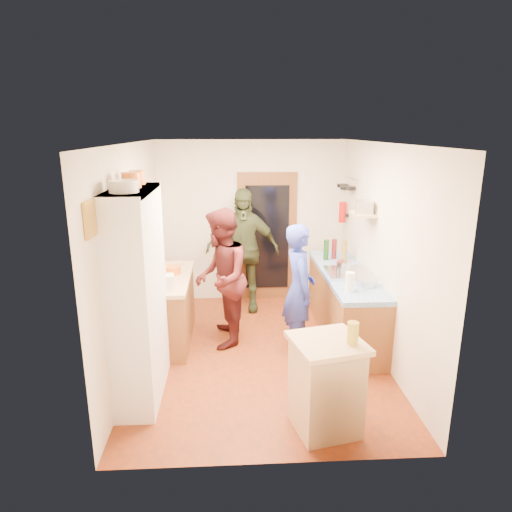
{
  "coord_description": "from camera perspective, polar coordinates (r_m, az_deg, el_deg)",
  "views": [
    {
      "loc": [
        -0.34,
        -5.26,
        2.75
      ],
      "look_at": [
        -0.03,
        0.15,
        1.24
      ],
      "focal_mm": 32.0,
      "sensor_mm": 36.0,
      "label": 1
    }
  ],
  "objects": [
    {
      "name": "floor",
      "position": [
        5.95,
        0.42,
        -12.1
      ],
      "size": [
        3.0,
        4.0,
        0.02
      ],
      "primitive_type": "cube",
      "color": "maroon",
      "rests_on": "ground"
    },
    {
      "name": "wall_back",
      "position": [
        7.42,
        -0.56,
        4.28
      ],
      "size": [
        3.0,
        0.02,
        2.6
      ],
      "primitive_type": "cube",
      "color": "silver",
      "rests_on": "ground"
    },
    {
      "name": "person_left",
      "position": [
        5.93,
        -4.06,
        -2.66
      ],
      "size": [
        0.7,
        0.89,
        1.8
      ],
      "primitive_type": "imported",
      "rotation": [
        0.0,
        0.0,
        -1.6
      ],
      "color": "#421515",
      "rests_on": "ground"
    },
    {
      "name": "island_top",
      "position": [
        4.25,
        8.95,
        -10.69
      ],
      "size": [
        0.74,
        0.74,
        0.05
      ],
      "primitive_type": "cube",
      "rotation": [
        0.0,
        0.0,
        0.23
      ],
      "color": "#D7AF83",
      "rests_on": "island_base"
    },
    {
      "name": "bottle_c",
      "position": [
        6.76,
        10.99,
        0.66
      ],
      "size": [
        0.08,
        0.08,
        0.29
      ],
      "primitive_type": "cylinder",
      "rotation": [
        0.0,
        0.0,
        -0.05
      ],
      "color": "olive",
      "rests_on": "right_counter_top"
    },
    {
      "name": "picture_frame",
      "position": [
        3.94,
        -20.05,
        4.37
      ],
      "size": [
        0.03,
        0.25,
        0.3
      ],
      "primitive_type": "cube",
      "color": "gold",
      "rests_on": "wall_left"
    },
    {
      "name": "pan_hang_b",
      "position": [
        7.08,
        11.13,
        8.37
      ],
      "size": [
        0.16,
        0.16,
        0.05
      ],
      "primitive_type": "cylinder",
      "color": "black",
      "rests_on": "pan_rail"
    },
    {
      "name": "orange_pot_a",
      "position": [
        4.65,
        -15.33,
        9.14
      ],
      "size": [
        0.19,
        0.19,
        0.15
      ],
      "primitive_type": "cylinder",
      "color": "orange",
      "rests_on": "hutch_top_shelf"
    },
    {
      "name": "orange_pot_b",
      "position": [
        4.95,
        -14.62,
        9.5
      ],
      "size": [
        0.16,
        0.16,
        0.14
      ],
      "primitive_type": "cylinder",
      "color": "orange",
      "rests_on": "hutch_top_shelf"
    },
    {
      "name": "person_hob",
      "position": [
        5.71,
        5.77,
        -4.22
      ],
      "size": [
        0.43,
        0.63,
        1.65
      ],
      "primitive_type": "imported",
      "rotation": [
        0.0,
        0.0,
        1.64
      ],
      "color": "#2A38A0",
      "rests_on": "ground"
    },
    {
      "name": "pan_rail",
      "position": [
        7.05,
        11.72,
        9.54
      ],
      "size": [
        0.02,
        0.65,
        0.02
      ],
      "primitive_type": "cylinder",
      "rotation": [
        1.57,
        0.0,
        0.0
      ],
      "color": "silver",
      "rests_on": "wall_right"
    },
    {
      "name": "hutch_body",
      "position": [
        4.85,
        -14.5,
        -4.87
      ],
      "size": [
        0.4,
        1.2,
        2.2
      ],
      "primitive_type": "cube",
      "color": "white",
      "rests_on": "ground"
    },
    {
      "name": "kettle",
      "position": [
        5.91,
        -11.96,
        -2.12
      ],
      "size": [
        0.2,
        0.2,
        0.18
      ],
      "primitive_type": "cylinder",
      "rotation": [
        0.0,
        0.0,
        0.3
      ],
      "color": "white",
      "rests_on": "left_counter_top"
    },
    {
      "name": "ext_bracket",
      "position": [
        7.31,
        11.19,
        5.01
      ],
      "size": [
        0.06,
        0.1,
        0.04
      ],
      "primitive_type": "cube",
      "color": "black",
      "rests_on": "wall_right"
    },
    {
      "name": "door_frame",
      "position": [
        7.45,
        1.38,
        2.36
      ],
      "size": [
        0.95,
        0.06,
        2.1
      ],
      "primitive_type": "cube",
      "color": "brown",
      "rests_on": "ground"
    },
    {
      "name": "oil_jar",
      "position": [
        4.17,
        11.99,
        -9.41
      ],
      "size": [
        0.12,
        0.12,
        0.21
      ],
      "primitive_type": "cylinder",
      "rotation": [
        0.0,
        0.0,
        0.23
      ],
      "color": "#AD9E2D",
      "rests_on": "island_top"
    },
    {
      "name": "bottle_b",
      "position": [
        6.82,
        9.74,
        0.86
      ],
      "size": [
        0.08,
        0.08,
        0.29
      ],
      "primitive_type": "cylinder",
      "rotation": [
        0.0,
        0.0,
        -0.05
      ],
      "color": "#591419",
      "rests_on": "right_counter_top"
    },
    {
      "name": "pan_hang_a",
      "position": [
        6.88,
        11.55,
        8.32
      ],
      "size": [
        0.18,
        0.18,
        0.05
      ],
      "primitive_type": "cylinder",
      "color": "black",
      "rests_on": "pan_rail"
    },
    {
      "name": "mixing_bowl",
      "position": [
        5.74,
        13.57,
        -3.23
      ],
      "size": [
        0.24,
        0.24,
        0.09
      ],
      "primitive_type": "cylinder",
      "rotation": [
        0.0,
        0.0,
        0.01
      ],
      "color": "silver",
      "rests_on": "right_counter_top"
    },
    {
      "name": "radio",
      "position": [
        6.03,
        13.34,
        5.98
      ],
      "size": [
        0.28,
        0.34,
        0.15
      ],
      "primitive_type": "cube",
      "rotation": [
        0.0,
        0.0,
        -0.23
      ],
      "color": "silver",
      "rests_on": "wall_shelf"
    },
    {
      "name": "person_back",
      "position": [
        6.99,
        -1.59,
        0.69
      ],
      "size": [
        1.14,
        0.5,
        1.91
      ],
      "primitive_type": "imported",
      "rotation": [
        0.0,
        0.0,
        -0.03
      ],
      "color": "#30371E",
      "rests_on": "ground"
    },
    {
      "name": "paper_towel",
      "position": [
        5.48,
        11.64,
        -3.2
      ],
      "size": [
        0.13,
        0.13,
        0.23
      ],
      "primitive_type": "cylinder",
      "rotation": [
        0.0,
        0.0,
        -0.27
      ],
      "color": "white",
      "rests_on": "right_counter_top"
    },
    {
      "name": "hutch_top_shelf",
      "position": [
        4.59,
        -15.42,
        7.87
      ],
      "size": [
        0.4,
        1.14,
        0.04
      ],
      "primitive_type": "cube",
      "color": "white",
      "rests_on": "hutch_body"
    },
    {
      "name": "pan_hang_c",
      "position": [
        7.27,
        10.75,
        8.65
      ],
      "size": [
        0.17,
        0.17,
        0.05
      ],
      "primitive_type": "cylinder",
      "color": "black",
      "rests_on": "pan_rail"
    },
    {
      "name": "fire_extinguisher",
      "position": [
        7.28,
        10.76,
        5.4
      ],
      "size": [
        0.11,
        0.11,
        0.32
      ],
      "primitive_type": "cylinder",
      "color": "red",
      "rests_on": "wall_right"
    },
    {
      "name": "left_counter_base",
      "position": [
        6.22,
        -11.02,
        -6.7
      ],
      "size": [
        0.6,
        1.4,
        0.85
      ],
      "primitive_type": "cube",
      "color": "brown",
      "rests_on": "ground"
    },
    {
      "name": "plate_stack",
      "position": [
        4.32,
        -16.21,
        8.37
      ],
      "size": [
        0.26,
        0.26,
        0.11
      ],
      "primitive_type": "cylinder",
      "color": "white",
      "rests_on": "hutch_top_shelf"
    },
    {
      "name": "hob",
      "position": [
        6.15,
        11.43,
        -2.08
      ],
      "size": [
        0.55,
        0.58,
        0.04
      ],
      "primitive_type": "cube",
      "color": "silver",
      "rests_on": "right_counter_top"
    },
    {
      "name": "right_counter_top",
      "position": [
        6.25,
        11.19,
        -2.26
      ],
      "size": [
        0.62,
        2.22,
        0.06
      ],
      "primitive_type": "cube",
      "color": "blue",
      "rests_on": "right_counter_base"
    },
    {
      "name": "right_counter_base",
      "position": [
        6.4,
        10.98,
        -6.1
      ],
      "size": [
        0.6,
        2.2,
        0.84
      ],
      "primitive_type": "cube",
      "color": "brown",
      "rests_on": "ground"
    },
    {
      "name": "cutting_board",
      "position": [
        4.27,
        8.04,
        -10.4
      ],
      "size": [
        0.4,
        0.35,
        0.02
      ],
      "primitive_type": "cube",
      "rotation": [
        0.0,
        0.0,
        0.23
      ],
      "color": "white",
      "rests_on": "island_top"
    },
    {
      "name": "bottle_a",
      "position": [
        6.74,
        8.76,
        0.77
      ],
      "size": [
        0.09,
        0.09,
        0.3
      ],
      "primitive_type": "cylinder",
      "rotation": [
        0.0,
        0.0,
        -0.23
      ],
      "color": "#143F14",
      "rests_on": "right_counter_top"
    },
    {
      "name": "door_glass",
      "position": [
        7.41,
        1.4,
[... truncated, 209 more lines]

